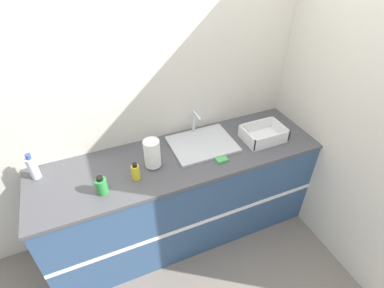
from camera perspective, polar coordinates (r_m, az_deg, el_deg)
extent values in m
plane|color=slate|center=(2.89, 0.66, -20.46)|extent=(12.00, 12.00, 0.00)
cube|color=beige|center=(2.46, -5.59, 9.46)|extent=(4.70, 0.06, 2.60)
cube|color=beige|center=(2.75, 21.43, 10.16)|extent=(0.06, 2.65, 2.60)
cube|color=#33517A|center=(2.72, -2.07, -10.06)|extent=(2.30, 0.65, 0.89)
cube|color=white|center=(2.53, 0.70, -15.04)|extent=(2.30, 0.01, 0.04)
cube|color=#4C4C51|center=(2.40, -2.31, -2.64)|extent=(2.33, 0.68, 0.03)
cube|color=silver|center=(2.50, 2.00, 0.01)|extent=(0.52, 0.42, 0.02)
cylinder|color=silver|center=(2.58, 0.31, 4.32)|extent=(0.02, 0.02, 0.20)
cylinder|color=silver|center=(2.46, 1.00, 5.42)|extent=(0.02, 0.15, 0.02)
cylinder|color=#4C4C51|center=(2.32, -7.37, -3.99)|extent=(0.09, 0.09, 0.01)
cylinder|color=white|center=(2.25, -7.60, -1.77)|extent=(0.12, 0.12, 0.22)
cube|color=white|center=(2.64, 13.29, 1.08)|extent=(0.35, 0.25, 0.01)
cube|color=white|center=(2.54, 14.96, 0.63)|extent=(0.35, 0.01, 0.10)
cube|color=white|center=(2.69, 12.05, 3.47)|extent=(0.35, 0.01, 0.10)
cube|color=white|center=(2.53, 10.34, 1.25)|extent=(0.01, 0.25, 0.10)
cube|color=white|center=(2.70, 16.39, 2.86)|extent=(0.01, 0.25, 0.10)
cylinder|color=yellow|center=(2.20, -10.67, -5.34)|extent=(0.06, 0.06, 0.12)
cylinder|color=black|center=(2.15, -10.88, -3.95)|extent=(0.03, 0.03, 0.03)
cylinder|color=silver|center=(2.44, -28.01, -4.08)|extent=(0.07, 0.07, 0.18)
cylinder|color=#334C9E|center=(2.37, -28.75, -2.13)|extent=(0.04, 0.04, 0.04)
cylinder|color=#2D8C3D|center=(2.15, -16.85, -7.68)|extent=(0.08, 0.08, 0.12)
cylinder|color=black|center=(2.11, -17.19, -6.30)|extent=(0.04, 0.04, 0.03)
cube|color=#4CB259|center=(2.35, 5.66, -3.03)|extent=(0.09, 0.06, 0.02)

